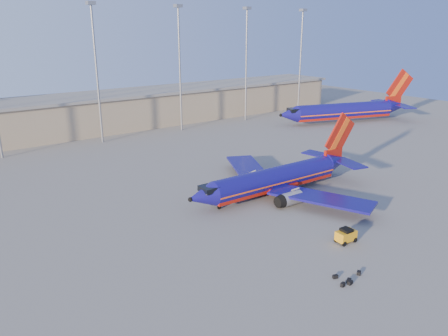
{
  "coord_description": "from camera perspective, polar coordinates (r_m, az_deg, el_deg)",
  "views": [
    {
      "loc": [
        -38.69,
        -43.44,
        23.6
      ],
      "look_at": [
        -2.33,
        5.45,
        4.0
      ],
      "focal_mm": 35.0,
      "sensor_mm": 36.0,
      "label": 1
    }
  ],
  "objects": [
    {
      "name": "ground",
      "position": [
        62.77,
        4.7,
        -4.31
      ],
      "size": [
        220.0,
        220.0,
        0.0
      ],
      "primitive_type": "plane",
      "color": "slate",
      "rests_on": "ground"
    },
    {
      "name": "terminal_building",
      "position": [
        114.16,
        -10.94,
        7.79
      ],
      "size": [
        122.0,
        16.0,
        8.5
      ],
      "color": "tan",
      "rests_on": "ground"
    },
    {
      "name": "aircraft_main",
      "position": [
        65.3,
        7.13,
        -1.35
      ],
      "size": [
        31.76,
        30.56,
        10.75
      ],
      "rotation": [
        0.0,
        0.0,
        -0.03
      ],
      "color": "navy",
      "rests_on": "ground"
    },
    {
      "name": "light_mast_row",
      "position": [
        99.72,
        -10.91,
        14.05
      ],
      "size": [
        101.6,
        1.6,
        28.65
      ],
      "color": "gray",
      "rests_on": "ground"
    },
    {
      "name": "baggage_tug",
      "position": [
        52.63,
        15.64,
        -8.44
      ],
      "size": [
        2.46,
        1.59,
        1.71
      ],
      "rotation": [
        0.0,
        0.0,
        -0.07
      ],
      "color": "orange",
      "rests_on": "ground"
    },
    {
      "name": "luggage_pile",
      "position": [
        45.6,
        15.87,
        -13.82
      ],
      "size": [
        3.57,
        1.98,
        0.42
      ],
      "color": "black",
      "rests_on": "ground"
    },
    {
      "name": "aircraft_second",
      "position": [
        119.04,
        15.7,
        7.23
      ],
      "size": [
        38.02,
        19.96,
        13.3
      ],
      "rotation": [
        0.0,
        0.0,
        -0.31
      ],
      "color": "navy",
      "rests_on": "ground"
    }
  ]
}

